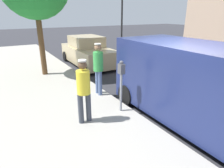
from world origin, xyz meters
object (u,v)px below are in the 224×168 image
at_px(parked_van, 204,86).
at_px(parked_sedan_behind, 88,52).
at_px(pedestrian_in_green, 98,66).
at_px(pedestrian_in_yellow, 84,88).
at_px(traffic_light_corner, 130,6).
at_px(parking_meter_near, 121,78).

relative_size(parked_van, parked_sedan_behind, 1.18).
bearing_deg(pedestrian_in_green, pedestrian_in_yellow, 51.98).
bearing_deg(parked_sedan_behind, pedestrian_in_yellow, 65.39).
bearing_deg(traffic_light_corner, parked_van, 62.19).
bearing_deg(traffic_light_corner, pedestrian_in_yellow, 50.34).
height_order(pedestrian_in_yellow, traffic_light_corner, traffic_light_corner).
bearing_deg(parked_van, pedestrian_in_yellow, -29.99).
relative_size(parking_meter_near, pedestrian_in_green, 0.85).
bearing_deg(parked_van, traffic_light_corner, -117.81).
bearing_deg(parked_sedan_behind, pedestrian_in_green, 70.58).
xyz_separation_m(pedestrian_in_yellow, parked_sedan_behind, (-2.79, -6.10, -0.36)).
height_order(pedestrian_in_green, parked_sedan_behind, pedestrian_in_green).
distance_m(parking_meter_near, pedestrian_in_green, 1.48).
distance_m(pedestrian_in_green, parked_van, 3.37).
bearing_deg(traffic_light_corner, parked_sedan_behind, 38.60).
relative_size(pedestrian_in_yellow, traffic_light_corner, 0.32).
xyz_separation_m(pedestrian_in_green, parked_van, (-1.47, 3.03, -0.03)).
xyz_separation_m(pedestrian_in_green, parked_sedan_behind, (-1.62, -4.60, -0.44)).
bearing_deg(pedestrian_in_yellow, traffic_light_corner, -129.66).
xyz_separation_m(parked_van, traffic_light_corner, (-6.84, -12.97, 2.36)).
bearing_deg(parked_sedan_behind, parked_van, 88.89).
xyz_separation_m(parked_sedan_behind, traffic_light_corner, (-6.69, -5.34, 2.77)).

